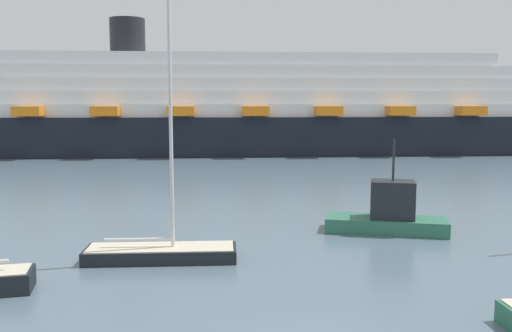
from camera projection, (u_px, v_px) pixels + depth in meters
name	position (u px, v px, depth m)	size (l,w,h in m)	color
sailboat_2	(161.00, 248.00, 21.65)	(6.05, 1.99, 11.01)	black
fishing_boat_0	(388.00, 214.00, 26.27)	(6.05, 3.59, 4.52)	#2D6B51
cruise_ship	(251.00, 111.00, 66.10)	(82.07, 15.39, 15.93)	black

